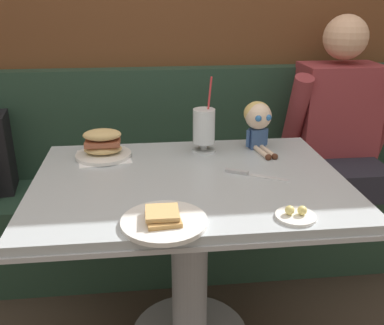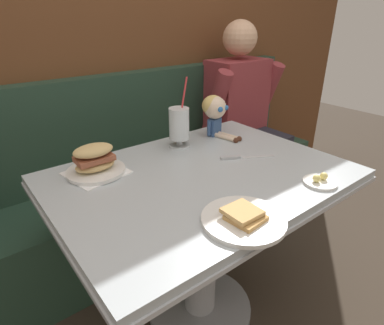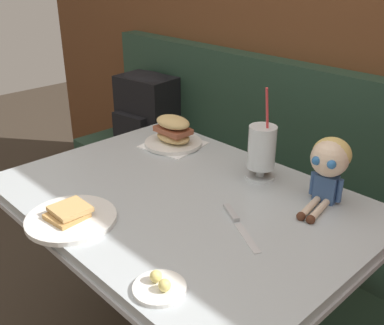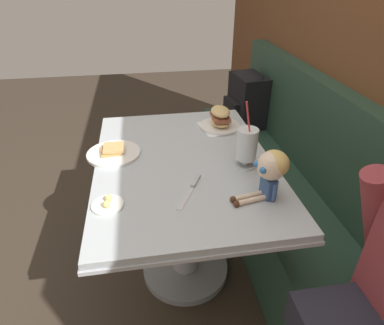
{
  "view_description": "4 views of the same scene",
  "coord_description": "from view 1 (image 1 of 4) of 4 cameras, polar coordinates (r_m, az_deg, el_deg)",
  "views": [
    {
      "loc": [
        -0.15,
        -1.25,
        1.37
      ],
      "look_at": [
        0.02,
        0.24,
        0.78
      ],
      "focal_mm": 41.15,
      "sensor_mm": 36.0,
      "label": 1
    },
    {
      "loc": [
        -0.71,
        -0.66,
        1.3
      ],
      "look_at": [
        -0.03,
        0.21,
        0.78
      ],
      "focal_mm": 30.16,
      "sensor_mm": 36.0,
      "label": 2
    },
    {
      "loc": [
        0.9,
        -0.64,
        1.42
      ],
      "look_at": [
        0.0,
        0.22,
        0.84
      ],
      "focal_mm": 42.73,
      "sensor_mm": 36.0,
      "label": 3
    },
    {
      "loc": [
        1.27,
        0.01,
        1.52
      ],
      "look_at": [
        0.07,
        0.21,
        0.77
      ],
      "focal_mm": 30.5,
      "sensor_mm": 36.0,
      "label": 4
    }
  ],
  "objects": [
    {
      "name": "milkshake_glass",
      "position": [
        1.79,
        1.56,
        4.5
      ],
      "size": [
        0.1,
        0.1,
        0.31
      ],
      "color": "silver",
      "rests_on": "diner_table"
    },
    {
      "name": "wood_panel_wall",
      "position": [
        2.31,
        -2.75,
        17.42
      ],
      "size": [
        4.4,
        0.08,
        2.4
      ],
      "primitive_type": "cube",
      "color": "brown",
      "rests_on": "ground"
    },
    {
      "name": "diner_patron",
      "position": [
        2.31,
        18.45,
        4.79
      ],
      "size": [
        0.55,
        0.48,
        0.81
      ],
      "color": "maroon",
      "rests_on": "booth_bench"
    },
    {
      "name": "butter_saucer",
      "position": [
        1.33,
        13.3,
        -6.64
      ],
      "size": [
        0.12,
        0.12,
        0.04
      ],
      "color": "white",
      "rests_on": "diner_table"
    },
    {
      "name": "toast_plate",
      "position": [
        1.27,
        -3.67,
        -7.54
      ],
      "size": [
        0.25,
        0.25,
        0.04
      ],
      "color": "white",
      "rests_on": "diner_table"
    },
    {
      "name": "booth_bench",
      "position": [
        2.31,
        -1.97,
        -5.22
      ],
      "size": [
        2.6,
        0.48,
        1.0
      ],
      "color": "#233D2D",
      "rests_on": "ground"
    },
    {
      "name": "seated_doll",
      "position": [
        1.84,
        8.57,
        5.66
      ],
      "size": [
        0.13,
        0.23,
        0.2
      ],
      "color": "#385689",
      "rests_on": "diner_table"
    },
    {
      "name": "butter_knife",
      "position": [
        1.6,
        6.97,
        -1.4
      ],
      "size": [
        0.22,
        0.13,
        0.01
      ],
      "color": "silver",
      "rests_on": "diner_table"
    },
    {
      "name": "sandwich_plate",
      "position": [
        1.78,
        -11.47,
        2.09
      ],
      "size": [
        0.23,
        0.23,
        0.12
      ],
      "color": "white",
      "rests_on": "diner_table"
    },
    {
      "name": "diner_table",
      "position": [
        1.65,
        -0.34,
        -8.27
      ],
      "size": [
        1.11,
        0.81,
        0.74
      ],
      "color": "#B2BCC1",
      "rests_on": "ground"
    }
  ]
}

